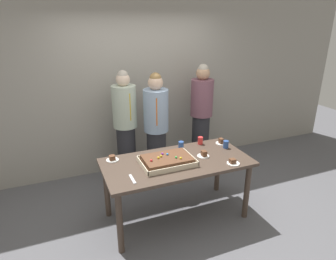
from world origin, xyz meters
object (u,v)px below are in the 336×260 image
object	(u,v)px
drink_cup_nearest	(200,140)
drink_cup_middle	(226,144)
plated_slice_near_left	(204,155)
person_serving_front	(125,127)
plated_slice_far_right	(221,142)
party_table	(177,168)
person_green_shirt_behind	(156,128)
plated_slice_far_left	(233,162)
drink_cup_far_end	(181,145)
plated_slice_near_right	(112,159)
person_striped_tie_right	(201,116)
sheet_cake	(167,160)
cake_server_utensil	(132,179)

from	to	relation	value
drink_cup_nearest	drink_cup_middle	size ratio (longest dim) A/B	1.00
plated_slice_near_left	person_serving_front	world-z (taller)	person_serving_front
plated_slice_far_right	drink_cup_nearest	bearing A→B (deg)	158.89
party_table	person_green_shirt_behind	xyz separation A→B (m)	(0.09, 0.96, 0.18)
person_serving_front	plated_slice_far_left	bearing A→B (deg)	22.38
drink_cup_far_end	plated_slice_far_right	bearing A→B (deg)	-5.88
plated_slice_near_right	person_green_shirt_behind	bearing A→B (deg)	39.27
plated_slice_far_left	drink_cup_far_end	world-z (taller)	drink_cup_far_end
party_table	person_striped_tie_right	xyz separation A→B (m)	(0.92, 1.11, 0.21)
plated_slice_near_left	party_table	bearing A→B (deg)	177.14
sheet_cake	drink_cup_middle	bearing A→B (deg)	7.75
party_table	sheet_cake	bearing A→B (deg)	-171.88
plated_slice_near_right	plated_slice_near_left	bearing A→B (deg)	-16.80
plated_slice_near_left	person_serving_front	distance (m)	1.32
sheet_cake	drink_cup_far_end	xyz separation A→B (m)	(0.33, 0.32, 0.01)
drink_cup_nearest	plated_slice_near_right	bearing A→B (deg)	-178.14
party_table	cake_server_utensil	distance (m)	0.66
party_table	person_green_shirt_behind	bearing A→B (deg)	84.83
plated_slice_far_left	person_striped_tie_right	bearing A→B (deg)	76.42
drink_cup_nearest	person_striped_tie_right	world-z (taller)	person_striped_tie_right
plated_slice_far_right	person_striped_tie_right	bearing A→B (deg)	79.71
plated_slice_far_left	cake_server_utensil	xyz separation A→B (m)	(-1.19, 0.10, -0.02)
person_serving_front	person_green_shirt_behind	world-z (taller)	person_serving_front
drink_cup_middle	person_striped_tie_right	xyz separation A→B (m)	(0.18, 1.01, 0.06)
person_striped_tie_right	drink_cup_far_end	bearing A→B (deg)	1.04
plated_slice_near_left	plated_slice_far_right	size ratio (longest dim) A/B	1.00
drink_cup_far_end	person_striped_tie_right	xyz separation A→B (m)	(0.73, 0.81, 0.06)
plated_slice_far_left	drink_cup_nearest	world-z (taller)	drink_cup_nearest
plated_slice_far_right	person_green_shirt_behind	distance (m)	0.99
plated_slice_far_left	person_striped_tie_right	xyz separation A→B (m)	(0.35, 1.43, 0.09)
drink_cup_middle	person_striped_tie_right	world-z (taller)	person_striped_tie_right
person_serving_front	drink_cup_far_end	bearing A→B (deg)	22.90
person_striped_tie_right	party_table	bearing A→B (deg)	3.36
cake_server_utensil	person_serving_front	bearing A→B (deg)	78.36
plated_slice_far_left	drink_cup_far_end	size ratio (longest dim) A/B	1.50
plated_slice_near_left	person_striped_tie_right	xyz separation A→B (m)	(0.57, 1.13, 0.09)
party_table	plated_slice_near_right	world-z (taller)	plated_slice_near_right
drink_cup_middle	cake_server_utensil	world-z (taller)	drink_cup_middle
party_table	person_serving_front	bearing A→B (deg)	106.95
drink_cup_nearest	cake_server_utensil	size ratio (longest dim) A/B	0.50
cake_server_utensil	person_green_shirt_behind	size ratio (longest dim) A/B	0.12
plated_slice_far_right	person_serving_front	world-z (taller)	person_serving_front
plated_slice_near_left	person_green_shirt_behind	size ratio (longest dim) A/B	0.09
plated_slice_near_left	person_striped_tie_right	world-z (taller)	person_striped_tie_right
sheet_cake	plated_slice_near_right	size ratio (longest dim) A/B	4.14
person_serving_front	drink_cup_nearest	bearing A→B (deg)	37.25
plated_slice_far_left	drink_cup_nearest	size ratio (longest dim) A/B	1.50
plated_slice_far_left	cake_server_utensil	bearing A→B (deg)	175.21
party_table	drink_cup_nearest	bearing A→B (deg)	34.54
sheet_cake	cake_server_utensil	distance (m)	0.52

